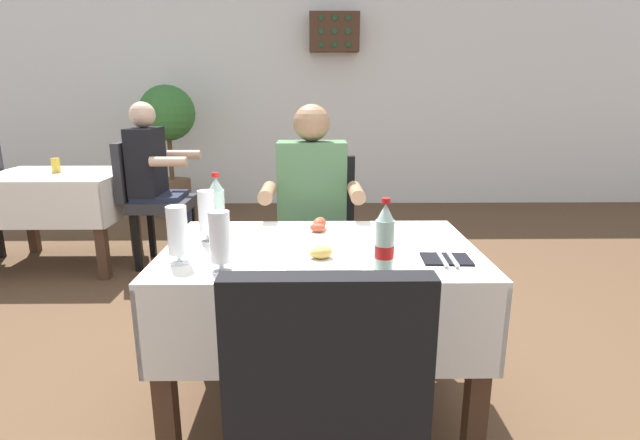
# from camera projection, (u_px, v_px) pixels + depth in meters

# --- Properties ---
(ground_plane) EXTENTS (11.00, 11.00, 0.00)m
(ground_plane) POSITION_uv_depth(u_px,v_px,m) (346.00, 395.00, 2.15)
(ground_plane) COLOR brown
(back_wall) EXTENTS (11.00, 0.12, 3.03)m
(back_wall) POSITION_uv_depth(u_px,v_px,m) (325.00, 77.00, 5.67)
(back_wall) COLOR white
(back_wall) RESTS_ON ground
(main_dining_table) EXTENTS (1.21, 0.77, 0.73)m
(main_dining_table) POSITION_uv_depth(u_px,v_px,m) (320.00, 287.00, 1.91)
(main_dining_table) COLOR white
(main_dining_table) RESTS_ON ground
(chair_far_diner_seat) EXTENTS (0.44, 0.50, 0.97)m
(chair_far_diner_seat) POSITION_uv_depth(u_px,v_px,m) (318.00, 234.00, 2.67)
(chair_far_diner_seat) COLOR black
(chair_far_diner_seat) RESTS_ON ground
(chair_near_camera_side) EXTENTS (0.44, 0.50, 0.97)m
(chair_near_camera_side) POSITION_uv_depth(u_px,v_px,m) (325.00, 413.00, 1.16)
(chair_near_camera_side) COLOR black
(chair_near_camera_side) RESTS_ON ground
(seated_diner_far) EXTENTS (0.50, 0.46, 1.26)m
(seated_diner_far) POSITION_uv_depth(u_px,v_px,m) (312.00, 211.00, 2.52)
(seated_diner_far) COLOR #282D42
(seated_diner_far) RESTS_ON ground
(plate_near_camera) EXTENTS (0.25, 0.25, 0.06)m
(plate_near_camera) POSITION_uv_depth(u_px,v_px,m) (322.00, 257.00, 1.70)
(plate_near_camera) COLOR white
(plate_near_camera) RESTS_ON main_dining_table
(plate_far_diner) EXTENTS (0.25, 0.25, 0.07)m
(plate_far_diner) POSITION_uv_depth(u_px,v_px,m) (314.00, 230.00, 2.04)
(plate_far_diner) COLOR white
(plate_far_diner) RESTS_ON main_dining_table
(beer_glass_left) EXTENTS (0.07, 0.07, 0.21)m
(beer_glass_left) POSITION_uv_depth(u_px,v_px,m) (220.00, 242.00, 1.57)
(beer_glass_left) COLOR white
(beer_glass_left) RESTS_ON main_dining_table
(beer_glass_middle) EXTENTS (0.07, 0.07, 0.21)m
(beer_glass_middle) POSITION_uv_depth(u_px,v_px,m) (207.00, 214.00, 1.90)
(beer_glass_middle) COLOR white
(beer_glass_middle) RESTS_ON main_dining_table
(beer_glass_right) EXTENTS (0.07, 0.07, 0.21)m
(beer_glass_right) POSITION_uv_depth(u_px,v_px,m) (178.00, 234.00, 1.65)
(beer_glass_right) COLOR white
(beer_glass_right) RESTS_ON main_dining_table
(cola_bottle_primary) EXTENTS (0.06, 0.06, 0.26)m
(cola_bottle_primary) POSITION_uv_depth(u_px,v_px,m) (385.00, 243.00, 1.53)
(cola_bottle_primary) COLOR silver
(cola_bottle_primary) RESTS_ON main_dining_table
(cola_bottle_secondary) EXTENTS (0.07, 0.07, 0.26)m
(cola_bottle_secondary) POSITION_uv_depth(u_px,v_px,m) (217.00, 206.00, 2.05)
(cola_bottle_secondary) COLOR silver
(cola_bottle_secondary) RESTS_ON main_dining_table
(napkin_cutlery_set) EXTENTS (0.18, 0.19, 0.01)m
(napkin_cutlery_set) POSITION_uv_depth(u_px,v_px,m) (446.00, 259.00, 1.71)
(napkin_cutlery_set) COLOR black
(napkin_cutlery_set) RESTS_ON main_dining_table
(background_dining_table) EXTENTS (1.00, 0.78, 0.73)m
(background_dining_table) POSITION_uv_depth(u_px,v_px,m) (59.00, 196.00, 3.69)
(background_dining_table) COLOR white
(background_dining_table) RESTS_ON ground
(background_chair_right) EXTENTS (0.50, 0.44, 0.97)m
(background_chair_right) POSITION_uv_depth(u_px,v_px,m) (151.00, 195.00, 3.70)
(background_chair_right) COLOR #2D2D33
(background_chair_right) RESTS_ON ground
(background_patron) EXTENTS (0.46, 0.50, 1.26)m
(background_patron) POSITION_uv_depth(u_px,v_px,m) (155.00, 175.00, 3.66)
(background_patron) COLOR #282D42
(background_patron) RESTS_ON ground
(background_table_tumbler) EXTENTS (0.06, 0.06, 0.11)m
(background_table_tumbler) POSITION_uv_depth(u_px,v_px,m) (56.00, 165.00, 3.67)
(background_table_tumbler) COLOR gold
(background_table_tumbler) RESTS_ON background_dining_table
(potted_plant_corner) EXTENTS (0.59, 0.59, 1.42)m
(potted_plant_corner) POSITION_uv_depth(u_px,v_px,m) (169.00, 133.00, 5.20)
(potted_plant_corner) COLOR brown
(potted_plant_corner) RESTS_ON ground
(wall_bottle_rack) EXTENTS (0.56, 0.21, 0.42)m
(wall_bottle_rack) POSITION_uv_depth(u_px,v_px,m) (334.00, 32.00, 5.39)
(wall_bottle_rack) COLOR #472D1E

